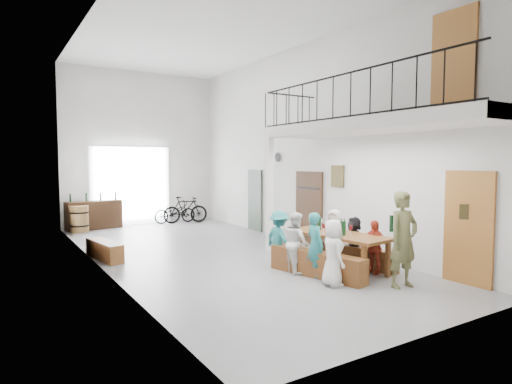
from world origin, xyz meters
TOP-DOWN VIEW (x-y plane):
  - floor at (0.00, 0.00)m, footprint 12.00×12.00m
  - room_walls at (0.00, 0.00)m, footprint 12.00×12.00m
  - gateway_portal at (-0.40, 5.94)m, footprint 2.80×0.08m
  - right_wall_decor at (2.70, -1.87)m, footprint 0.07×8.28m
  - balcony at (1.98, -3.13)m, footprint 1.52×5.62m
  - tasting_table at (1.35, -2.90)m, footprint 1.17×2.31m
  - bench_inner at (0.71, -2.99)m, footprint 0.80×2.17m
  - bench_wall at (1.94, -2.84)m, footprint 0.67×1.92m
  - tableware at (1.30, -2.72)m, footprint 0.56×1.14m
  - side_bench at (-2.50, 0.77)m, footprint 0.55×1.53m
  - oak_barrel at (-2.28, 5.22)m, footprint 0.58×0.58m
  - serving_counter at (-1.75, 5.65)m, footprint 1.85×0.78m
  - counter_bottles at (-1.75, 5.64)m, footprint 1.55×0.25m
  - guest_left_a at (0.55, -3.65)m, footprint 0.55×0.68m
  - guest_left_b at (0.65, -3.03)m, footprint 0.37×0.51m
  - guest_left_c at (0.55, -2.54)m, footprint 0.59×0.69m
  - guest_left_d at (0.54, -1.97)m, footprint 0.48×0.80m
  - guest_right_a at (1.85, -3.43)m, footprint 0.39×0.68m
  - guest_right_b at (1.96, -2.76)m, footprint 0.66×1.04m
  - guest_right_c at (1.89, -2.23)m, footprint 0.53×0.67m
  - host_standing at (1.57, -4.38)m, footprint 0.65×0.45m
  - potted_plant at (2.45, 0.67)m, footprint 0.37×0.33m
  - bicycle_near at (1.08, 5.51)m, footprint 1.57×0.55m
  - bicycle_far at (1.41, 5.31)m, footprint 1.70×0.75m

SIDE VIEW (x-z plane):
  - floor at x=0.00m, z-range 0.00..0.00m
  - potted_plant at x=2.45m, z-range 0.00..0.40m
  - side_bench at x=-2.50m, z-range 0.00..0.42m
  - bench_wall at x=1.94m, z-range 0.00..0.44m
  - bench_inner at x=0.71m, z-range 0.00..0.49m
  - bicycle_near at x=1.08m, z-range 0.00..0.83m
  - oak_barrel at x=-2.28m, z-range 0.00..0.85m
  - serving_counter at x=-1.75m, z-range 0.00..0.95m
  - bicycle_far at x=1.41m, z-range 0.00..0.99m
  - guest_right_b at x=1.96m, z-range 0.00..1.08m
  - guest_right_a at x=1.85m, z-range 0.00..1.09m
  - guest_right_c at x=1.89m, z-range 0.00..1.19m
  - guest_left_d at x=0.54m, z-range 0.00..1.21m
  - guest_left_a at x=0.55m, z-range 0.00..1.22m
  - guest_left_c at x=0.55m, z-range 0.00..1.25m
  - guest_left_b at x=0.65m, z-range 0.00..1.28m
  - tasting_table at x=1.35m, z-range 0.31..1.10m
  - host_standing at x=1.57m, z-range 0.00..1.73m
  - tableware at x=1.30m, z-range 0.76..1.11m
  - counter_bottles at x=-1.75m, z-range 0.95..1.23m
  - gateway_portal at x=-0.40m, z-range 0.00..2.80m
  - right_wall_decor at x=2.70m, z-range -0.80..4.28m
  - balcony at x=1.98m, z-range 0.97..4.96m
  - room_walls at x=0.00m, z-range -2.45..9.55m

